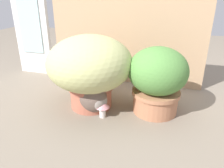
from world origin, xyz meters
TOP-DOWN VIEW (x-y plane):
  - ground_plane at (0.00, 0.00)m, footprint 6.00×6.00m
  - cardboard_backdrop at (0.06, 0.51)m, footprint 1.25×0.03m
  - window_panel_white at (-0.81, 0.50)m, footprint 0.33×0.05m
  - grass_planter at (-0.06, 0.02)m, footprint 0.55×0.55m
  - leafy_planter at (0.37, 0.07)m, footprint 0.37×0.37m
  - cat at (-0.02, -0.05)m, footprint 0.34×0.30m
  - mushroom_ornament_pink at (0.06, -0.09)m, footprint 0.09×0.09m

SIDE VIEW (x-z plane):
  - ground_plane at x=0.00m, z-range 0.00..0.00m
  - mushroom_ornament_pink at x=0.06m, z-range 0.02..0.14m
  - cat at x=-0.02m, z-range -0.04..0.28m
  - leafy_planter at x=0.37m, z-range 0.02..0.44m
  - grass_planter at x=-0.06m, z-range 0.04..0.52m
  - cardboard_backdrop at x=0.06m, z-range 0.00..0.75m
  - window_panel_white at x=-0.81m, z-range 0.00..0.88m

